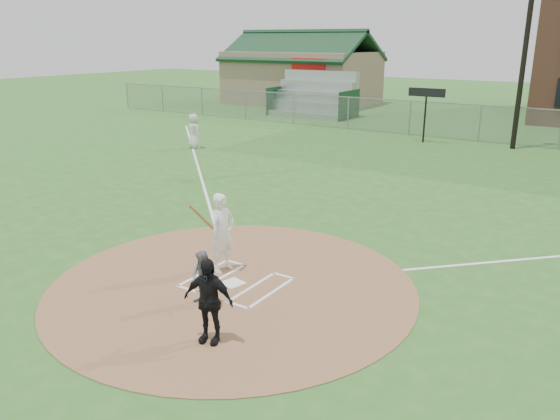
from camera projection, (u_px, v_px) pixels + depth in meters
The scene contains 14 objects.
ground at pixel (233, 285), 12.58m from camera, with size 140.00×140.00×0.00m, color #2B5F20.
dirt_circle at pixel (233, 285), 12.58m from camera, with size 8.40×8.40×0.02m, color #916744.
home_plate at pixel (233, 283), 12.61m from camera, with size 0.46×0.46×0.03m, color white.
foul_line_third at pixel (198, 166), 24.47m from camera, with size 0.10×24.00×0.01m, color white.
catcher at pixel (203, 279), 11.44m from camera, with size 0.59×0.46×1.21m, color slate.
umpire at pixel (208, 301), 10.00m from camera, with size 0.97×0.40×1.66m, color black.
ondeck_player at pixel (194, 131), 28.17m from camera, with size 0.87×0.56×1.77m, color silver.
batters_boxes at pixel (237, 282), 12.69m from camera, with size 2.08×1.88×0.01m.
batter_at_plate at pixel (223, 233), 13.07m from camera, with size 0.78×1.05×1.95m.
outfield_fence at pixel (480, 123), 29.84m from camera, with size 56.08×0.08×2.03m.
bleachers at pixel (312, 94), 39.81m from camera, with size 6.08×3.20×3.20m.
clubhouse at pixel (302, 75), 47.61m from camera, with size 12.20×8.71×6.23m.
light_pole at pixel (530, 14), 26.32m from camera, with size 1.20×0.30×12.22m.
scoreboard_sign at pixel (426, 98), 29.30m from camera, with size 2.00×0.10×2.93m.
Camera 1 is at (7.20, -9.01, 5.43)m, focal length 35.00 mm.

